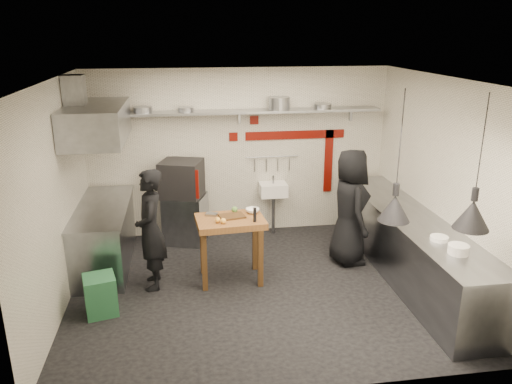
{
  "coord_description": "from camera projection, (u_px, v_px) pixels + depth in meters",
  "views": [
    {
      "loc": [
        -0.94,
        -6.03,
        3.37
      ],
      "look_at": [
        0.01,
        0.3,
        1.28
      ],
      "focal_mm": 35.0,
      "sensor_mm": 36.0,
      "label": 1
    }
  ],
  "objects": [
    {
      "name": "shelf_bracket_right",
      "position": [
        351.0,
        114.0,
        8.43
      ],
      "size": [
        0.04,
        0.06,
        0.24
      ],
      "primitive_type": "cube",
      "color": "gray",
      "rests_on": "wall_back"
    },
    {
      "name": "counter_right_top",
      "position": [
        413.0,
        217.0,
        6.86
      ],
      "size": [
        0.76,
        3.9,
        0.03
      ],
      "primitive_type": "cube",
      "color": "gray",
      "rests_on": "counter_right"
    },
    {
      "name": "counter_left",
      "position": [
        104.0,
        237.0,
        7.39
      ],
      "size": [
        0.7,
        1.9,
        0.9
      ],
      "primitive_type": "cube",
      "color": "gray",
      "rests_on": "floor"
    },
    {
      "name": "pan_far_left",
      "position": [
        143.0,
        110.0,
        7.76
      ],
      "size": [
        0.35,
        0.35,
        0.09
      ],
      "primitive_type": "cylinder",
      "rotation": [
        0.0,
        0.0,
        -0.25
      ],
      "color": "gray",
      "rests_on": "back_shelf"
    },
    {
      "name": "sink_drain",
      "position": [
        273.0,
        215.0,
        8.58
      ],
      "size": [
        0.06,
        0.06,
        0.66
      ],
      "primitive_type": "cylinder",
      "color": "gray",
      "rests_on": "floor"
    },
    {
      "name": "wall_left",
      "position": [
        56.0,
        200.0,
        6.06
      ],
      "size": [
        0.04,
        4.2,
        2.8
      ],
      "primitive_type": "cube",
      "color": "beige",
      "rests_on": "floor"
    },
    {
      "name": "shelf_bracket_mid",
      "position": [
        239.0,
        116.0,
        8.16
      ],
      "size": [
        0.04,
        0.06,
        0.24
      ],
      "primitive_type": "cube",
      "color": "gray",
      "rests_on": "wall_back"
    },
    {
      "name": "oven_stand",
      "position": [
        186.0,
        218.0,
        8.24
      ],
      "size": [
        0.79,
        0.75,
        0.8
      ],
      "primitive_type": "cube",
      "rotation": [
        0.0,
        0.0,
        -0.31
      ],
      "color": "gray",
      "rests_on": "floor"
    },
    {
      "name": "ceiling",
      "position": [
        259.0,
        80.0,
        5.98
      ],
      "size": [
        5.0,
        5.0,
        0.0
      ],
      "primitive_type": "plane",
      "color": "silver",
      "rests_on": "floor"
    },
    {
      "name": "heat_lamp_far",
      "position": [
        480.0,
        163.0,
        5.03
      ],
      "size": [
        0.48,
        0.48,
        1.42
      ],
      "primitive_type": null,
      "rotation": [
        0.0,
        0.0,
        0.34
      ],
      "color": "black",
      "rests_on": "ceiling"
    },
    {
      "name": "shelf_bracket_left",
      "position": [
        120.0,
        119.0,
        7.9
      ],
      "size": [
        0.04,
        0.06,
        0.24
      ],
      "primitive_type": "cube",
      "color": "gray",
      "rests_on": "wall_back"
    },
    {
      "name": "lemon_b",
      "position": [
        223.0,
        221.0,
        6.61
      ],
      "size": [
        0.09,
        0.09,
        0.08
      ],
      "primitive_type": "sphere",
      "rotation": [
        0.0,
        0.0,
        -0.23
      ],
      "color": "#FFB543",
      "rests_on": "prep_table"
    },
    {
      "name": "counter_left_top",
      "position": [
        101.0,
        207.0,
        7.24
      ],
      "size": [
        0.76,
        2.0,
        0.03
      ],
      "primitive_type": "cube",
      "color": "gray",
      "rests_on": "counter_left"
    },
    {
      "name": "cutting_board",
      "position": [
        232.0,
        216.0,
        6.85
      ],
      "size": [
        0.38,
        0.3,
        0.02
      ],
      "primitive_type": "cube",
      "rotation": [
        0.0,
        0.0,
        0.21
      ],
      "color": "#4C3117",
      "rests_on": "prep_table"
    },
    {
      "name": "steel_tray",
      "position": [
        212.0,
        214.0,
        6.91
      ],
      "size": [
        0.19,
        0.16,
        0.03
      ],
      "primitive_type": "cube",
      "rotation": [
        0.0,
        0.0,
        -0.36
      ],
      "color": "gray",
      "rests_on": "prep_table"
    },
    {
      "name": "chef_left",
      "position": [
        151.0,
        230.0,
        6.65
      ],
      "size": [
        0.43,
        0.63,
        1.66
      ],
      "primitive_type": "imported",
      "rotation": [
        0.0,
        0.0,
        -1.52
      ],
      "color": "black",
      "rests_on": "floor"
    },
    {
      "name": "oven_glass",
      "position": [
        184.0,
        184.0,
        7.75
      ],
      "size": [
        0.34,
        0.12,
        0.34
      ],
      "primitive_type": "cube",
      "rotation": [
        0.0,
        0.0,
        -0.31
      ],
      "color": "black",
      "rests_on": "oven_door"
    },
    {
      "name": "red_band_vert",
      "position": [
        328.0,
        161.0,
        8.65
      ],
      "size": [
        0.14,
        0.02,
        1.1
      ],
      "primitive_type": "cube",
      "color": "#620C05",
      "rests_on": "wall_back"
    },
    {
      "name": "prep_table",
      "position": [
        231.0,
        249.0,
        6.95
      ],
      "size": [
        0.97,
        0.71,
        0.92
      ],
      "primitive_type": null,
      "rotation": [
        0.0,
        0.0,
        0.07
      ],
      "color": "brown",
      "rests_on": "floor"
    },
    {
      "name": "pan_right",
      "position": [
        322.0,
        106.0,
        8.16
      ],
      "size": [
        0.33,
        0.33,
        0.08
      ],
      "primitive_type": "cylinder",
      "rotation": [
        0.0,
        0.0,
        0.16
      ],
      "color": "gray",
      "rests_on": "back_shelf"
    },
    {
      "name": "hand_sink",
      "position": [
        273.0,
        190.0,
        8.49
      ],
      "size": [
        0.46,
        0.34,
        0.22
      ],
      "primitive_type": "cube",
      "color": "white",
      "rests_on": "wall_back"
    },
    {
      "name": "counter_right",
      "position": [
        409.0,
        248.0,
        7.01
      ],
      "size": [
        0.7,
        3.8,
        0.9
      ],
      "primitive_type": "cube",
      "color": "gray",
      "rests_on": "floor"
    },
    {
      "name": "wall_front",
      "position": [
        295.0,
        262.0,
        4.44
      ],
      "size": [
        5.0,
        0.04,
        2.8
      ],
      "primitive_type": "cube",
      "color": "beige",
      "rests_on": "floor"
    },
    {
      "name": "hood_duct",
      "position": [
        74.0,
        94.0,
        6.71
      ],
      "size": [
        0.28,
        0.28,
        0.5
      ],
      "primitive_type": "cube",
      "color": "gray",
      "rests_on": "ceiling"
    },
    {
      "name": "pan_mid_left",
      "position": [
        186.0,
        109.0,
        7.85
      ],
      "size": [
        0.33,
        0.33,
        0.07
      ],
      "primitive_type": "cylinder",
      "rotation": [
        0.0,
        0.0,
        0.39
      ],
      "color": "gray",
      "rests_on": "back_shelf"
    },
    {
      "name": "pepper_mill",
      "position": [
        255.0,
        215.0,
        6.65
      ],
      "size": [
        0.05,
        0.05,
        0.2
      ],
      "primitive_type": "cylinder",
      "rotation": [
        0.0,
        0.0,
        0.28
      ],
      "color": "black",
      "rests_on": "prep_table"
    },
    {
      "name": "veg_ball",
      "position": [
        235.0,
        210.0,
        6.99
      ],
      "size": [
        0.12,
        0.12,
        0.09
      ],
      "primitive_type": "sphere",
      "rotation": [
        0.0,
        0.0,
        -0.39
      ],
      "color": "#578939",
      "rests_on": "prep_table"
    },
    {
      "name": "red_tile_b",
      "position": [
        233.0,
        137.0,
        8.26
      ],
      "size": [
        0.14,
        0.02,
        0.14
      ],
      "primitive_type": "cube",
      "color": "#620C05",
      "rests_on": "wall_back"
    },
    {
      "name": "sink_tap",
      "position": [
        273.0,
        179.0,
        8.43
      ],
      "size": [
        0.03,
        0.03,
        0.14
      ],
      "primitive_type": "cylinder",
      "color": "gray",
      "rests_on": "hand_sink"
    },
    {
      "name": "oven_door",
      "position": [
        185.0,
        184.0,
        7.75
      ],
      "size": [
        0.44,
        0.16,
        0.46
      ],
      "primitive_type": "cube",
      "rotation": [
        0.0,
        0.0,
        -0.31
      ],
      "color": "#620C05",
      "rests_on": "combi_oven"
    },
    {
      "name": "extractor_hood",
      "position": [
        97.0,
        123.0,
        6.87
      ],
      "size": [
        0.78,
        1.6,
        0.5
      ],
      "primitive_type": "cube",
      "color": "gray",
      "rests_on": "ceiling"
    },
    {
      "name": "utensil_rail",
      "position": [
        272.0,
        157.0,
        8.45
      ],
      "size": [
        0.9,
        0.02,
        0.02
      ],
      "primitive_type": "cylinder",
      "rotation": [
        0.0,
        1.57,
        0.0
      ],
      "color": "gray",
      "rests_on": "wall_back"
    },
    {
      "name": "small_bowl_right",
      "position": [
        439.0,
        238.0,
        6.07
      ],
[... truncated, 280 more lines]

